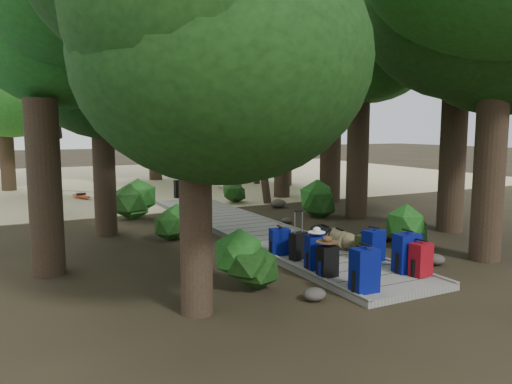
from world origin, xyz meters
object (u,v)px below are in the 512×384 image
backpack_right_a (421,258)px  duffel_right_black (325,235)px  backpack_right_c (373,244)px  lone_suitcase_on_sand (180,189)px  kayak (81,195)px  backpack_right_d (364,244)px  duffel_right_khaki (339,239)px  backpack_left_a (365,268)px  suitcase_on_boardwalk (298,246)px  backpack_left_c (316,250)px  backpack_left_d (280,240)px  sun_lounger (225,183)px  backpack_left_b (328,260)px  backpack_right_b (407,251)px

backpack_right_a → duffel_right_black: (-0.03, 2.97, -0.14)m
duffel_right_black → backpack_right_c: bearing=-86.8°
duffel_right_black → lone_suitcase_on_sand: size_ratio=0.87×
duffel_right_black → kayak: (-3.92, 11.06, -0.15)m
backpack_right_d → kayak: size_ratio=0.17×
backpack_right_a → duffel_right_khaki: size_ratio=1.14×
backpack_left_a → suitcase_on_boardwalk: 2.24m
backpack_left_c → backpack_left_d: size_ratio=1.18×
backpack_left_a → backpack_right_d: size_ratio=1.68×
suitcase_on_boardwalk → kayak: bearing=85.6°
lone_suitcase_on_sand → backpack_left_a: bearing=-96.1°
kayak → sun_lounger: bearing=-15.7°
backpack_right_a → duffel_right_black: backpack_right_a is taller
lone_suitcase_on_sand → sun_lounger: size_ratio=0.43×
backpack_left_b → backpack_right_a: backpack_right_a is taller
backpack_left_d → duffel_right_black: size_ratio=0.99×
backpack_left_b → backpack_right_d: bearing=29.2°
backpack_right_d → sun_lounger: bearing=70.1°
backpack_right_b → backpack_right_d: size_ratio=1.68×
backpack_left_d → backpack_right_c: (1.41, -1.33, 0.05)m
backpack_right_d → duffel_right_khaki: (-0.02, 0.82, -0.04)m
lone_suitcase_on_sand → backpack_right_c: bearing=-89.7°
backpack_right_b → duffel_right_khaki: 2.17m
backpack_left_c → duffel_right_khaki: size_ratio=1.22×
backpack_left_d → backpack_left_a: bearing=-78.5°
suitcase_on_boardwalk → backpack_left_b: bearing=-113.9°
duffel_right_black → backpack_right_b: bearing=-85.6°
backpack_right_b → sun_lounger: (2.50, 14.17, -0.24)m
lone_suitcase_on_sand → sun_lounger: lone_suitcase_on_sand is taller
backpack_left_a → lone_suitcase_on_sand: (1.12, 12.77, -0.15)m
duffel_right_khaki → sun_lounger: (2.43, 12.01, -0.03)m
backpack_left_b → backpack_right_a: size_ratio=0.93×
backpack_right_b → lone_suitcase_on_sand: size_ratio=1.15×
backpack_right_d → sun_lounger: size_ratio=0.29×
backpack_right_c → duffel_right_black: size_ratio=1.14×
backpack_right_d → backpack_right_a: bearing=-100.1°
duffel_right_khaki → suitcase_on_boardwalk: size_ratio=1.06×
backpack_left_a → duffel_right_black: (1.46, 3.21, -0.21)m
backpack_right_d → suitcase_on_boardwalk: bearing=156.5°
backpack_right_c → backpack_right_a: bearing=-94.3°
backpack_left_d → kayak: bearing=113.2°
backpack_left_a → backpack_left_c: backpack_left_a is taller
backpack_left_b → backpack_right_d: size_ratio=1.30×
backpack_left_a → backpack_left_b: backpack_left_a is taller
backpack_left_c → lone_suitcase_on_sand: bearing=92.6°
backpack_left_a → backpack_left_d: backpack_left_a is taller
duffel_right_black → suitcase_on_boardwalk: 1.66m
backpack_left_c → duffel_right_khaki: 1.88m
backpack_right_d → lone_suitcase_on_sand: 10.90m
backpack_left_c → backpack_right_a: bearing=-33.0°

